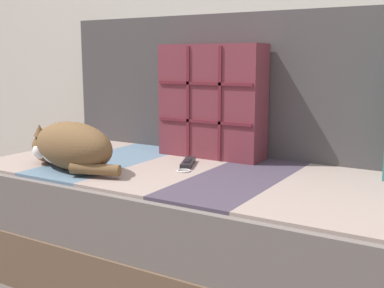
{
  "coord_description": "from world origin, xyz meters",
  "views": [
    {
      "loc": [
        0.66,
        -1.3,
        0.79
      ],
      "look_at": [
        -0.16,
        0.05,
        0.5
      ],
      "focal_mm": 45.0,
      "sensor_mm": 36.0,
      "label": 1
    }
  ],
  "objects_px": {
    "couch": "(244,233)",
    "game_remote_far": "(188,163)",
    "sleeping_cat": "(69,146)",
    "throw_pillow_quilted": "(212,101)"
  },
  "relations": [
    {
      "from": "couch",
      "to": "game_remote_far",
      "type": "height_order",
      "value": "game_remote_far"
    },
    {
      "from": "couch",
      "to": "throw_pillow_quilted",
      "type": "distance_m",
      "value": 0.53
    },
    {
      "from": "sleeping_cat",
      "to": "game_remote_far",
      "type": "bearing_deg",
      "value": 37.31
    },
    {
      "from": "sleeping_cat",
      "to": "game_remote_far",
      "type": "xyz_separation_m",
      "value": [
        0.33,
        0.25,
        -0.07
      ]
    },
    {
      "from": "throw_pillow_quilted",
      "to": "game_remote_far",
      "type": "xyz_separation_m",
      "value": [
        0.01,
        -0.19,
        -0.21
      ]
    },
    {
      "from": "sleeping_cat",
      "to": "game_remote_far",
      "type": "distance_m",
      "value": 0.42
    },
    {
      "from": "sleeping_cat",
      "to": "game_remote_far",
      "type": "height_order",
      "value": "sleeping_cat"
    },
    {
      "from": "couch",
      "to": "game_remote_far",
      "type": "bearing_deg",
      "value": 177.38
    },
    {
      "from": "couch",
      "to": "sleeping_cat",
      "type": "height_order",
      "value": "sleeping_cat"
    },
    {
      "from": "couch",
      "to": "throw_pillow_quilted",
      "type": "bearing_deg",
      "value": 139.52
    }
  ]
}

